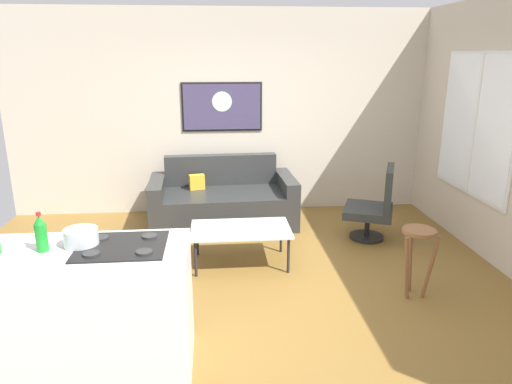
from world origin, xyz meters
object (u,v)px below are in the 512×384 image
Objects in this scene: coffee_table at (241,231)px; mixing_bowl at (81,238)px; soda_bottle_2 at (41,234)px; couch at (223,202)px; armchair at (375,206)px; bar_stool at (418,246)px; wall_painting at (222,107)px.

coffee_table is 2.09m from mixing_bowl.
coffee_table is at bearing 49.71° from soda_bottle_2.
coffee_table is 3.89× the size of soda_bottle_2.
couch is 1.98m from armchair.
bar_stool is 3.35m from wall_painting.
couch is 2.78m from bar_stool.
coffee_table is 1.59× the size of bar_stool.
wall_painting reaches higher than coffee_table.
bar_stool is at bearing -93.58° from armchair.
armchair is 3.62m from mixing_bowl.
bar_stool is at bearing -57.48° from wall_painting.
couch is at bearing 97.21° from coffee_table.
bar_stool is (1.75, -2.15, 0.21)m from couch.
armchair is at bearing -22.04° from couch.
soda_bottle_2 is at bearing -130.29° from coffee_table.
soda_bottle_2 reaches higher than couch.
soda_bottle_2 is (-3.09, -2.23, 0.63)m from armchair.
couch is 7.07× the size of soda_bottle_2.
armchair is 2.47m from wall_painting.
wall_painting is at bearing 94.30° from coffee_table.
couch is 2.10× the size of armchair.
bar_stool is at bearing 15.31° from soda_bottle_2.
armchair reaches higher than couch.
soda_bottle_2 reaches higher than bar_stool.
coffee_table is at bearing 53.66° from mixing_bowl.
couch is 1.82× the size of coffee_table.
mixing_bowl reaches higher than bar_stool.
wall_painting is at bearing 73.18° from mixing_bowl.
coffee_table is at bearing -161.70° from armchair.
mixing_bowl is at bearing -142.86° from armchair.
armchair is at bearing 37.14° from mixing_bowl.
wall_painting is at bearing 70.02° from soda_bottle_2.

